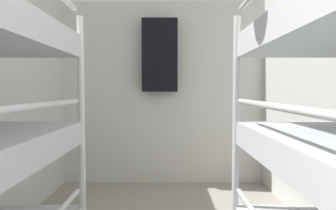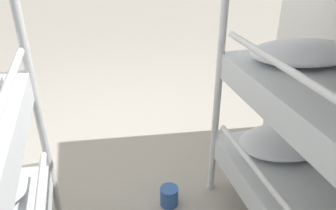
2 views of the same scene
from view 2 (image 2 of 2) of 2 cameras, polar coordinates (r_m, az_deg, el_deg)
name	(u,v)px [view 2 (image 2 of 2)]	position (r m, az deg, el deg)	size (l,w,h in m)	color
ground_plane	(126,152)	(2.75, -7.28, -8.15)	(20.00, 20.00, 0.00)	gray
tin_can	(169,196)	(2.25, 0.20, -15.57)	(0.12, 0.12, 0.13)	#2D569E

